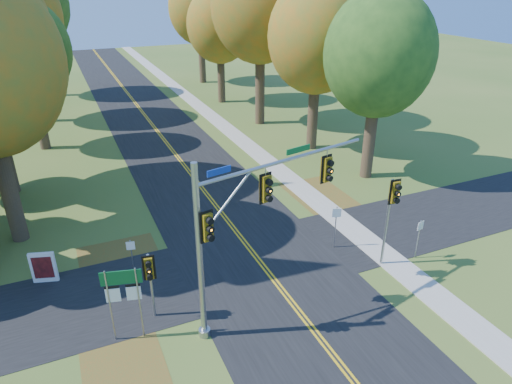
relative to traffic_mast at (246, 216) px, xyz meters
name	(u,v)px	position (x,y,z in m)	size (l,w,h in m)	color
ground	(276,282)	(2.18, 1.61, -4.88)	(160.00, 160.00, 0.00)	#3B5E21
road_main	(276,282)	(2.18, 1.61, -4.87)	(8.00, 160.00, 0.02)	black
road_cross	(259,260)	(2.18, 3.61, -4.87)	(60.00, 6.00, 0.02)	black
centerline_left	(274,282)	(2.08, 1.61, -4.86)	(0.10, 160.00, 0.01)	gold
centerline_right	(278,281)	(2.28, 1.61, -4.86)	(0.10, 160.00, 0.01)	gold
sidewalk_east	(381,253)	(8.38, 1.61, -4.85)	(1.60, 160.00, 0.06)	#9E998E
leaf_patch_w_near	(123,269)	(-4.32, 5.61, -4.87)	(4.00, 6.00, 0.00)	brown
leaf_patch_e	(330,203)	(8.98, 7.61, -4.87)	(3.50, 8.00, 0.00)	brown
leaf_patch_w_far	(127,379)	(-5.32, -1.39, -4.87)	(3.00, 5.00, 0.00)	brown
tree_e_a	(379,55)	(13.74, 10.38, 3.65)	(7.20, 7.20, 12.73)	#38281C
tree_e_b	(317,37)	(13.15, 17.18, 4.02)	(7.60, 7.60, 13.33)	#38281C
tree_w_c	(26,50)	(-7.36, 26.08, 3.06)	(6.80, 6.80, 11.91)	#38281C
tree_e_c	(261,6)	(12.06, 25.30, 5.78)	(8.80, 8.80, 15.79)	#38281C
tree_w_d	(16,16)	(-7.95, 34.79, 4.90)	(8.20, 8.20, 14.56)	#38281C
tree_e_d	(220,25)	(11.44, 34.48, 3.36)	(7.00, 7.00, 12.32)	#38281C
tree_w_e	(30,5)	(-6.75, 45.69, 5.19)	(8.40, 8.40, 14.97)	#38281C
tree_e_e	(200,9)	(12.65, 45.19, 4.31)	(7.80, 7.80, 13.74)	#38281C
traffic_mast	(246,216)	(0.00, 0.00, 0.00)	(8.20, 2.27, 7.59)	#95989D
east_signal_pole	(393,202)	(7.71, 0.61, -1.24)	(0.56, 0.64, 4.81)	gray
ped_signal_pole	(150,273)	(-3.65, 1.41, -2.49)	(0.51, 0.59, 3.22)	#94989C
route_sign_cluster	(123,291)	(-4.83, 0.72, -2.53)	(1.52, 0.42, 3.34)	gray
info_kiosk	(44,268)	(-7.83, 6.10, -4.08)	(1.16, 0.49, 1.61)	white
reg_sign_e_north	(336,220)	(6.37, 3.10, -3.20)	(0.45, 0.20, 2.46)	gray
reg_sign_e_south	(419,233)	(9.68, 0.55, -3.36)	(0.42, 0.11, 2.23)	gray
reg_sign_w	(131,252)	(-3.90, 4.74, -3.45)	(0.39, 0.11, 2.09)	gray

